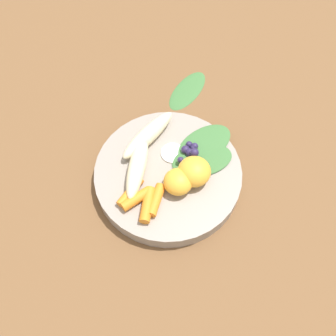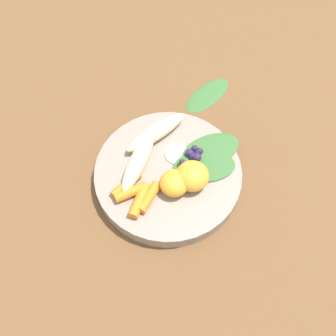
{
  "view_description": "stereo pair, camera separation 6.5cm",
  "coord_description": "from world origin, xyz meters",
  "px_view_note": "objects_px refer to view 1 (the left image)",
  "views": [
    {
      "loc": [
        -0.32,
        0.05,
        0.6
      ],
      "look_at": [
        0.0,
        0.0,
        0.04
      ],
      "focal_mm": 42.72,
      "sensor_mm": 36.0,
      "label": 1
    },
    {
      "loc": [
        -0.32,
        -0.01,
        0.6
      ],
      "look_at": [
        0.0,
        0.0,
        0.04
      ],
      "focal_mm": 42.72,
      "sensor_mm": 36.0,
      "label": 2
    }
  ],
  "objects_px": {
    "orange_segment_near": "(194,171)",
    "kale_leaf_stray": "(188,90)",
    "banana_peeled_left": "(137,166)",
    "banana_peeled_right": "(148,135)",
    "bowl": "(168,175)"
  },
  "relations": [
    {
      "from": "banana_peeled_right",
      "to": "bowl",
      "type": "bearing_deg",
      "value": 68.66
    },
    {
      "from": "bowl",
      "to": "kale_leaf_stray",
      "type": "distance_m",
      "value": 0.2
    },
    {
      "from": "bowl",
      "to": "banana_peeled_right",
      "type": "xyz_separation_m",
      "value": [
        0.07,
        0.02,
        0.03
      ]
    },
    {
      "from": "banana_peeled_left",
      "to": "banana_peeled_right",
      "type": "bearing_deg",
      "value": 174.01
    },
    {
      "from": "kale_leaf_stray",
      "to": "banana_peeled_right",
      "type": "bearing_deg",
      "value": -175.7
    },
    {
      "from": "orange_segment_near",
      "to": "kale_leaf_stray",
      "type": "distance_m",
      "value": 0.21
    },
    {
      "from": "bowl",
      "to": "banana_peeled_right",
      "type": "relative_size",
      "value": 2.01
    },
    {
      "from": "banana_peeled_left",
      "to": "orange_segment_near",
      "type": "distance_m",
      "value": 0.09
    },
    {
      "from": "banana_peeled_left",
      "to": "banana_peeled_right",
      "type": "distance_m",
      "value": 0.06
    },
    {
      "from": "banana_peeled_left",
      "to": "kale_leaf_stray",
      "type": "xyz_separation_m",
      "value": [
        0.18,
        -0.12,
        -0.04
      ]
    },
    {
      "from": "banana_peeled_right",
      "to": "kale_leaf_stray",
      "type": "height_order",
      "value": "banana_peeled_right"
    },
    {
      "from": "orange_segment_near",
      "to": "banana_peeled_left",
      "type": "bearing_deg",
      "value": 72.21
    },
    {
      "from": "banana_peeled_right",
      "to": "kale_leaf_stray",
      "type": "xyz_separation_m",
      "value": [
        0.12,
        -0.09,
        -0.04
      ]
    },
    {
      "from": "bowl",
      "to": "orange_segment_near",
      "type": "bearing_deg",
      "value": -115.33
    },
    {
      "from": "banana_peeled_left",
      "to": "orange_segment_near",
      "type": "relative_size",
      "value": 2.28
    }
  ]
}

